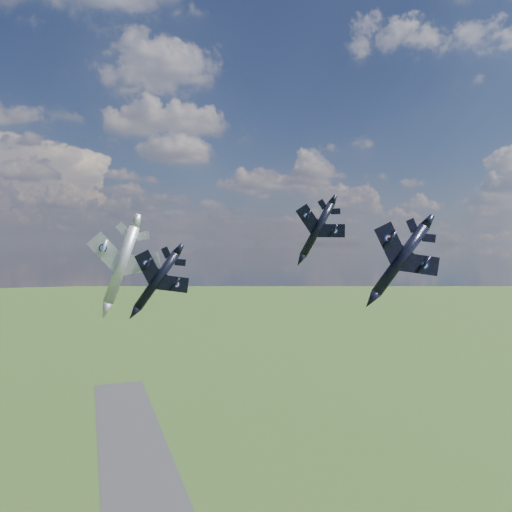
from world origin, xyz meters
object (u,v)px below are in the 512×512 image
object	(u,v)px
jet_right_navy	(400,260)
jet_high_navy	(317,229)
jet_lead_navy	(157,280)
jet_left_silver	(121,265)

from	to	relation	value
jet_right_navy	jet_high_navy	xyz separation A→B (m)	(-1.15, 25.25, 5.10)
jet_right_navy	jet_high_navy	bearing A→B (deg)	109.53
jet_lead_navy	jet_right_navy	bearing A→B (deg)	1.52
jet_right_navy	jet_left_silver	distance (m)	40.05
jet_right_navy	jet_left_silver	bearing A→B (deg)	-178.97
jet_high_navy	jet_right_navy	bearing A→B (deg)	-64.09
jet_right_navy	jet_lead_navy	bearing A→B (deg)	-176.54
jet_lead_navy	jet_left_silver	bearing A→B (deg)	163.15
jet_lead_navy	jet_left_silver	world-z (taller)	jet_left_silver
jet_lead_navy	jet_left_silver	distance (m)	5.81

